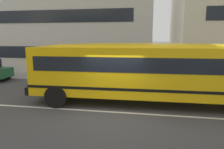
{
  "coord_description": "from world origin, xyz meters",
  "views": [
    {
      "loc": [
        1.49,
        -8.7,
        3.23
      ],
      "look_at": [
        -0.2,
        0.77,
        1.55
      ],
      "focal_mm": 33.62,
      "sensor_mm": 36.0,
      "label": 1
    }
  ],
  "objects": [
    {
      "name": "school_bus",
      "position": [
        1.82,
        1.54,
        1.78
      ],
      "size": [
        13.46,
        3.19,
        3.0
      ],
      "rotation": [
        0.0,
        0.0,
        0.02
      ],
      "color": "yellow",
      "rests_on": "ground_plane"
    },
    {
      "name": "lane_centreline",
      "position": [
        0.0,
        0.0,
        0.0
      ],
      "size": [
        110.0,
        0.16,
        0.01
      ],
      "primitive_type": "cube",
      "color": "silver",
      "rests_on": "ground_plane"
    },
    {
      "name": "ground_plane",
      "position": [
        0.0,
        0.0,
        0.0
      ],
      "size": [
        400.0,
        400.0,
        0.0
      ],
      "primitive_type": "plane",
      "color": "#424244"
    },
    {
      "name": "sidewalk_far",
      "position": [
        0.0,
        7.7,
        0.01
      ],
      "size": [
        120.0,
        3.0,
        0.01
      ],
      "primitive_type": "cube",
      "color": "gray",
      "rests_on": "ground_plane"
    }
  ]
}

